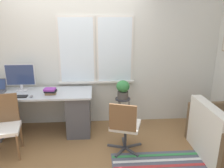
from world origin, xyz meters
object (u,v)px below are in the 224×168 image
(desk_chair_wooden, at_px, (5,124))
(potted_plant, at_px, (123,89))
(plant_stand, at_px, (123,102))
(monitor, at_px, (20,77))
(keyboard, at_px, (17,97))
(mouse, at_px, (31,96))
(office_chair_swivel, at_px, (125,125))
(couch_loveseat, at_px, (222,138))
(book_stack, at_px, (50,91))

(desk_chair_wooden, height_order, potted_plant, potted_plant)
(potted_plant, bearing_deg, plant_stand, -135.00)
(monitor, bearing_deg, keyboard, -86.19)
(monitor, bearing_deg, potted_plant, -0.96)
(keyboard, bearing_deg, desk_chair_wooden, -101.32)
(mouse, relative_size, office_chair_swivel, 0.08)
(office_chair_swivel, xyz_separation_m, couch_loveseat, (1.44, -0.21, -0.15))
(monitor, bearing_deg, office_chair_swivel, -25.11)
(keyboard, bearing_deg, office_chair_swivel, -15.41)
(couch_loveseat, height_order, potted_plant, potted_plant)
(couch_loveseat, bearing_deg, book_stack, 73.51)
(couch_loveseat, height_order, plant_stand, couch_loveseat)
(mouse, height_order, potted_plant, potted_plant)
(keyboard, distance_m, potted_plant, 1.80)
(desk_chair_wooden, bearing_deg, monitor, 74.72)
(monitor, height_order, couch_loveseat, monitor)
(book_stack, height_order, potted_plant, potted_plant)
(keyboard, xyz_separation_m, book_stack, (0.52, 0.10, 0.05))
(keyboard, distance_m, book_stack, 0.53)
(monitor, distance_m, mouse, 0.51)
(couch_loveseat, distance_m, potted_plant, 1.76)
(book_stack, bearing_deg, monitor, 155.81)
(office_chair_swivel, bearing_deg, plant_stand, -76.15)
(mouse, relative_size, book_stack, 0.34)
(office_chair_swivel, xyz_separation_m, plant_stand, (0.06, 0.78, 0.08))
(desk_chair_wooden, height_order, office_chair_swivel, desk_chair_wooden)
(plant_stand, bearing_deg, book_stack, -170.25)
(mouse, distance_m, potted_plant, 1.57)
(book_stack, relative_size, couch_loveseat, 0.19)
(couch_loveseat, bearing_deg, potted_plant, 54.17)
(mouse, bearing_deg, office_chair_swivel, -17.02)
(book_stack, height_order, desk_chair_wooden, desk_chair_wooden)
(monitor, height_order, desk_chair_wooden, monitor)
(couch_loveseat, xyz_separation_m, potted_plant, (-1.38, 0.99, 0.47))
(monitor, xyz_separation_m, book_stack, (0.55, -0.25, -0.19))
(desk_chair_wooden, distance_m, potted_plant, 2.00)
(keyboard, bearing_deg, mouse, -5.16)
(book_stack, distance_m, desk_chair_wooden, 0.84)
(couch_loveseat, relative_size, potted_plant, 3.27)
(book_stack, xyz_separation_m, plant_stand, (1.25, 0.22, -0.30))
(book_stack, bearing_deg, mouse, -157.03)
(keyboard, distance_m, mouse, 0.24)
(plant_stand, bearing_deg, keyboard, -170.04)
(desk_chair_wooden, bearing_deg, book_stack, 27.60)
(keyboard, height_order, potted_plant, potted_plant)
(mouse, height_order, couch_loveseat, couch_loveseat)
(office_chair_swivel, relative_size, potted_plant, 2.45)
(mouse, bearing_deg, keyboard, 174.84)
(office_chair_swivel, height_order, potted_plant, potted_plant)
(desk_chair_wooden, distance_m, couch_loveseat, 3.25)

